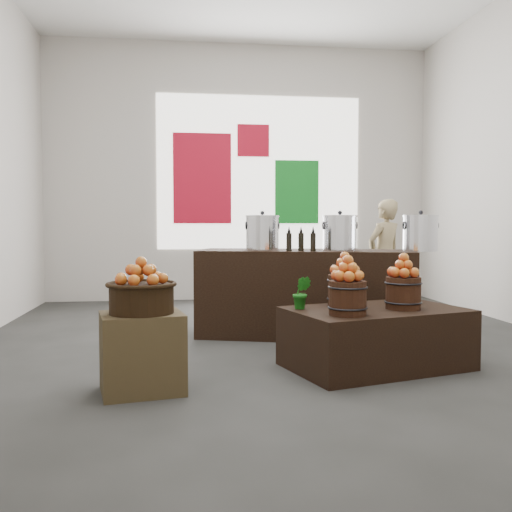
{
  "coord_description": "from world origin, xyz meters",
  "views": [
    {
      "loc": [
        -0.9,
        -5.48,
        1.19
      ],
      "look_at": [
        -0.25,
        -0.4,
        0.9
      ],
      "focal_mm": 40.0,
      "sensor_mm": 36.0,
      "label": 1
    }
  ],
  "objects": [
    {
      "name": "ground",
      "position": [
        0.0,
        0.0,
        0.0
      ],
      "size": [
        7.0,
        7.0,
        0.0
      ],
      "primitive_type": "plane",
      "color": "#343431",
      "rests_on": "ground"
    },
    {
      "name": "back_wall",
      "position": [
        0.0,
        3.5,
        2.0
      ],
      "size": [
        6.0,
        0.04,
        4.0
      ],
      "primitive_type": "cube",
      "color": "beige",
      "rests_on": "ground"
    },
    {
      "name": "back_opening",
      "position": [
        0.3,
        3.48,
        2.0
      ],
      "size": [
        3.2,
        0.02,
        2.4
      ],
      "primitive_type": "cube",
      "color": "white",
      "rests_on": "back_wall"
    },
    {
      "name": "deco_red_left",
      "position": [
        -0.6,
        3.47,
        1.9
      ],
      "size": [
        0.9,
        0.04,
        1.4
      ],
      "primitive_type": "cube",
      "color": "#B40D23",
      "rests_on": "back_wall"
    },
    {
      "name": "deco_green_right",
      "position": [
        0.9,
        3.47,
        1.7
      ],
      "size": [
        0.7,
        0.04,
        1.0
      ],
      "primitive_type": "cube",
      "color": "#127921",
      "rests_on": "back_wall"
    },
    {
      "name": "deco_red_upper",
      "position": [
        0.2,
        3.47,
        2.5
      ],
      "size": [
        0.5,
        0.04,
        0.5
      ],
      "primitive_type": "cube",
      "color": "#B40D23",
      "rests_on": "back_wall"
    },
    {
      "name": "crate",
      "position": [
        -1.2,
        -1.43,
        0.28
      ],
      "size": [
        0.64,
        0.56,
        0.56
      ],
      "primitive_type": "cube",
      "rotation": [
        0.0,
        0.0,
        0.19
      ],
      "color": "#4E3D24",
      "rests_on": "ground"
    },
    {
      "name": "wicker_basket",
      "position": [
        -1.2,
        -1.43,
        0.66
      ],
      "size": [
        0.45,
        0.45,
        0.2
      ],
      "primitive_type": "cylinder",
      "color": "black",
      "rests_on": "crate"
    },
    {
      "name": "apples_in_basket",
      "position": [
        -1.2,
        -1.43,
        0.86
      ],
      "size": [
        0.35,
        0.35,
        0.19
      ],
      "primitive_type": null,
      "color": "#A80514",
      "rests_on": "wicker_basket"
    },
    {
      "name": "display_table",
      "position": [
        0.68,
        -0.97,
        0.25
      ],
      "size": [
        1.61,
        1.24,
        0.49
      ],
      "primitive_type": "cube",
      "rotation": [
        0.0,
        0.0,
        0.28
      ],
      "color": "black",
      "rests_on": "ground"
    },
    {
      "name": "apple_bucket_front_left",
      "position": [
        0.34,
        -1.27,
        0.62
      ],
      "size": [
        0.28,
        0.28,
        0.26
      ],
      "primitive_type": "cylinder",
      "color": "black",
      "rests_on": "display_table"
    },
    {
      "name": "apples_in_bucket_front_left",
      "position": [
        0.34,
        -1.27,
        0.85
      ],
      "size": [
        0.21,
        0.21,
        0.19
      ],
      "primitive_type": null,
      "color": "#A80514",
      "rests_on": "apple_bucket_front_left"
    },
    {
      "name": "apple_bucket_front_right",
      "position": [
        0.89,
        -1.03,
        0.62
      ],
      "size": [
        0.28,
        0.28,
        0.26
      ],
      "primitive_type": "cylinder",
      "color": "black",
      "rests_on": "display_table"
    },
    {
      "name": "apples_in_bucket_front_right",
      "position": [
        0.89,
        -1.03,
        0.85
      ],
      "size": [
        0.21,
        0.21,
        0.19
      ],
      "primitive_type": null,
      "color": "#A80514",
      "rests_on": "apple_bucket_front_right"
    },
    {
      "name": "apple_bucket_rear",
      "position": [
        0.47,
        -0.76,
        0.62
      ],
      "size": [
        0.28,
        0.28,
        0.26
      ],
      "primitive_type": "cylinder",
      "color": "black",
      "rests_on": "display_table"
    },
    {
      "name": "apples_in_bucket_rear",
      "position": [
        0.47,
        -0.76,
        0.85
      ],
      "size": [
        0.21,
        0.21,
        0.19
      ],
      "primitive_type": null,
      "color": "#A80514",
      "rests_on": "apple_bucket_rear"
    },
    {
      "name": "herb_garnish_right",
      "position": [
        1.02,
        -0.72,
        0.62
      ],
      "size": [
        0.25,
        0.22,
        0.26
      ],
      "primitive_type": "imported",
      "rotation": [
        0.0,
        0.0,
        0.05
      ],
      "color": "#166A16",
      "rests_on": "display_table"
    },
    {
      "name": "herb_garnish_left",
      "position": [
        0.06,
        -0.92,
        0.63
      ],
      "size": [
        0.18,
        0.17,
        0.27
      ],
      "primitive_type": "imported",
      "rotation": [
        0.0,
        0.0,
        -0.37
      ],
      "color": "#166A16",
      "rests_on": "display_table"
    },
    {
      "name": "counter",
      "position": [
        0.37,
        0.38,
        0.46
      ],
      "size": [
        2.35,
        1.3,
        0.92
      ],
      "primitive_type": "cube",
      "rotation": [
        0.0,
        0.0,
        -0.28
      ],
      "color": "black",
      "rests_on": "ground"
    },
    {
      "name": "stock_pot_left",
      "position": [
        -0.07,
        0.51,
        1.09
      ],
      "size": [
        0.35,
        0.35,
        0.35
      ],
      "primitive_type": "cylinder",
      "color": "silver",
      "rests_on": "counter"
    },
    {
      "name": "stock_pot_center",
      "position": [
        0.72,
        0.28,
        1.09
      ],
      "size": [
        0.35,
        0.35,
        0.35
      ],
      "primitive_type": "cylinder",
      "color": "silver",
      "rests_on": "counter"
    },
    {
      "name": "stock_pot_right",
      "position": [
        1.5,
        0.06,
        1.09
      ],
      "size": [
        0.35,
        0.35,
        0.35
      ],
      "primitive_type": "cylinder",
      "color": "silver",
      "rests_on": "counter"
    },
    {
      "name": "oil_cruets",
      "position": [
        0.31,
        0.17,
        1.04
      ],
      "size": [
        0.25,
        0.13,
        0.25
      ],
      "primitive_type": null,
      "rotation": [
        0.0,
        0.0,
        -0.28
      ],
      "color": "black",
      "rests_on": "counter"
    },
    {
      "name": "shopper",
      "position": [
        1.72,
        1.7,
        0.76
      ],
      "size": [
        0.66,
        0.58,
        1.51
      ],
      "primitive_type": "imported",
      "rotation": [
        0.0,
        0.0,
        3.65
      ],
      "color": "#98855D",
      "rests_on": "ground"
    }
  ]
}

